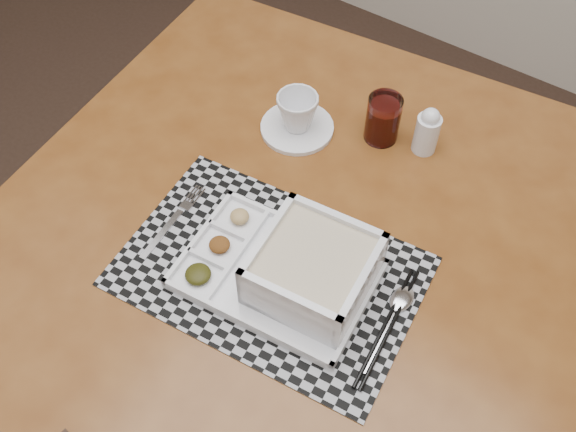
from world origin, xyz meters
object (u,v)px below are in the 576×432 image
at_px(dining_table, 301,251).
at_px(juice_glass, 383,120).
at_px(creamer_bottle, 427,131).
at_px(serving_tray, 303,271).
at_px(cup, 297,112).

relative_size(dining_table, juice_glass, 11.95).
bearing_deg(creamer_bottle, serving_tray, -93.42).
bearing_deg(serving_tray, creamer_bottle, 86.58).
bearing_deg(dining_table, juice_glass, 88.25).
height_order(juice_glass, creamer_bottle, creamer_bottle).
xyz_separation_m(serving_tray, cup, (-0.21, 0.30, 0.01)).
bearing_deg(serving_tray, cup, 125.51).
relative_size(serving_tray, cup, 4.05).
bearing_deg(cup, serving_tray, -29.50).
bearing_deg(juice_glass, serving_tray, -80.56).
distance_m(serving_tray, creamer_bottle, 0.40).
relative_size(dining_table, serving_tray, 3.53).
distance_m(dining_table, juice_glass, 0.30).
xyz_separation_m(cup, juice_glass, (0.15, 0.08, -0.00)).
height_order(serving_tray, cup, serving_tray).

